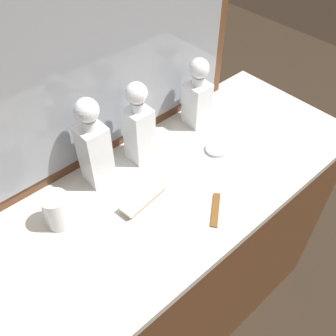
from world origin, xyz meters
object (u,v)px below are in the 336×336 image
at_px(crystal_tumbler_right, 58,211).
at_px(silver_brush_rear, 143,198).
at_px(crystal_decanter_center, 139,130).
at_px(porcelain_dish, 217,149).
at_px(crystal_decanter_far_left, 94,150).
at_px(crystal_decanter_right, 197,99).
at_px(tortoiseshell_comb, 216,210).

xyz_separation_m(crystal_tumbler_right, silver_brush_rear, (0.22, -0.10, -0.04)).
distance_m(crystal_decanter_center, porcelain_dish, 0.28).
height_order(silver_brush_rear, porcelain_dish, silver_brush_rear).
distance_m(crystal_decanter_far_left, crystal_tumbler_right, 0.20).
xyz_separation_m(crystal_decanter_far_left, crystal_decanter_center, (0.16, -0.01, -0.01)).
bearing_deg(crystal_decanter_right, crystal_decanter_center, -178.56).
relative_size(crystal_tumbler_right, tortoiseshell_comb, 0.98).
height_order(crystal_decanter_right, silver_brush_rear, crystal_decanter_right).
relative_size(crystal_decanter_center, crystal_tumbler_right, 2.64).
height_order(silver_brush_rear, tortoiseshell_comb, silver_brush_rear).
bearing_deg(crystal_decanter_center, crystal_decanter_far_left, 176.75).
bearing_deg(crystal_decanter_far_left, tortoiseshell_comb, -61.80).
xyz_separation_m(silver_brush_rear, porcelain_dish, (0.32, 0.00, -0.01)).
height_order(crystal_tumbler_right, silver_brush_rear, crystal_tumbler_right).
bearing_deg(crystal_decanter_right, silver_brush_rear, -157.07).
relative_size(crystal_decanter_center, silver_brush_rear, 1.71).
xyz_separation_m(crystal_tumbler_right, porcelain_dish, (0.54, -0.09, -0.04)).
relative_size(crystal_decanter_right, silver_brush_rear, 1.55).
bearing_deg(crystal_decanter_right, tortoiseshell_comb, -126.92).
bearing_deg(porcelain_dish, crystal_tumbler_right, 170.46).
distance_m(crystal_decanter_center, tortoiseshell_comb, 0.34).
xyz_separation_m(crystal_decanter_center, crystal_tumbler_right, (-0.34, -0.06, -0.06)).
bearing_deg(crystal_decanter_center, tortoiseshell_comb, -86.86).
bearing_deg(silver_brush_rear, crystal_decanter_center, 53.32).
relative_size(crystal_decanter_far_left, tortoiseshell_comb, 2.74).
distance_m(crystal_decanter_far_left, tortoiseshell_comb, 0.39).
distance_m(crystal_decanter_center, crystal_decanter_right, 0.26).
xyz_separation_m(crystal_decanter_far_left, crystal_tumbler_right, (-0.18, -0.07, -0.07)).
bearing_deg(crystal_tumbler_right, tortoiseshell_comb, -36.60).
distance_m(crystal_tumbler_right, porcelain_dish, 0.55).
relative_size(crystal_decanter_far_left, crystal_decanter_right, 1.17).
bearing_deg(crystal_tumbler_right, crystal_decanter_far_left, 20.48).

